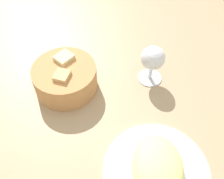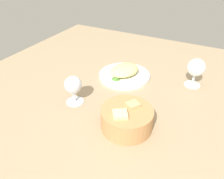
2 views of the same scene
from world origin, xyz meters
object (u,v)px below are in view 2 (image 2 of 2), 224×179
at_px(bread_basket, 127,118).
at_px(wine_glass_far, 196,69).
at_px(plate, 124,75).
at_px(wine_glass_near, 73,86).

relative_size(bread_basket, wine_glass_far, 1.37).
relative_size(plate, wine_glass_near, 2.06).
height_order(plate, wine_glass_near, wine_glass_near).
bearing_deg(bread_basket, wine_glass_far, 158.35).
height_order(plate, bread_basket, bread_basket).
bearing_deg(wine_glass_near, bread_basket, 81.61).
height_order(bread_basket, wine_glass_near, wine_glass_near).
relative_size(plate, wine_glass_far, 1.88).
distance_m(plate, bread_basket, 0.33).
bearing_deg(plate, bread_basket, 25.92).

